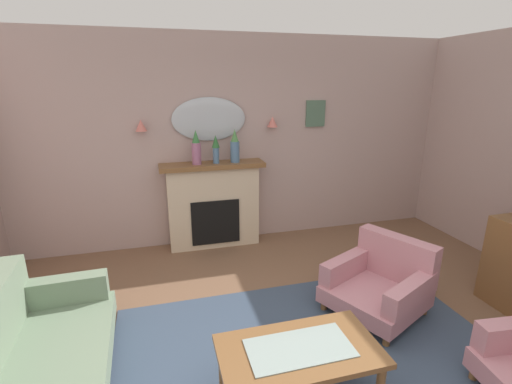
% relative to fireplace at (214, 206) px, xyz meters
% --- Properties ---
extents(wall_back, '(6.96, 0.10, 2.78)m').
position_rel_fireplace_xyz_m(wall_back, '(0.43, 0.22, 0.82)').
color(wall_back, '#B29993').
rests_on(wall_back, ground).
extents(patterned_rug, '(3.20, 2.40, 0.01)m').
position_rel_fireplace_xyz_m(patterned_rug, '(0.43, -2.50, -0.56)').
color(patterned_rug, '#38475B').
rests_on(patterned_rug, ground).
extents(fireplace, '(1.36, 0.36, 1.16)m').
position_rel_fireplace_xyz_m(fireplace, '(0.00, 0.00, 0.00)').
color(fireplace, beige).
rests_on(fireplace, ground).
extents(mantel_vase_left, '(0.12, 0.12, 0.44)m').
position_rel_fireplace_xyz_m(mantel_vase_left, '(-0.20, -0.03, 0.79)').
color(mantel_vase_left, '#9E6084').
rests_on(mantel_vase_left, fireplace).
extents(mantel_vase_right, '(0.10, 0.10, 0.37)m').
position_rel_fireplace_xyz_m(mantel_vase_right, '(0.05, -0.03, 0.79)').
color(mantel_vase_right, '#4C7093').
rests_on(mantel_vase_right, fireplace).
extents(mantel_vase_centre, '(0.12, 0.12, 0.43)m').
position_rel_fireplace_xyz_m(mantel_vase_centre, '(0.30, -0.03, 0.79)').
color(mantel_vase_centre, '#4C7093').
rests_on(mantel_vase_centre, fireplace).
extents(wall_mirror, '(0.96, 0.06, 0.56)m').
position_rel_fireplace_xyz_m(wall_mirror, '(0.00, 0.14, 1.14)').
color(wall_mirror, '#B2BCC6').
extents(wall_sconce_left, '(0.14, 0.14, 0.14)m').
position_rel_fireplace_xyz_m(wall_sconce_left, '(-0.85, 0.09, 1.09)').
color(wall_sconce_left, '#D17066').
extents(wall_sconce_right, '(0.14, 0.14, 0.14)m').
position_rel_fireplace_xyz_m(wall_sconce_right, '(0.85, 0.09, 1.09)').
color(wall_sconce_right, '#D17066').
extents(framed_picture, '(0.28, 0.03, 0.36)m').
position_rel_fireplace_xyz_m(framed_picture, '(1.50, 0.15, 1.18)').
color(framed_picture, '#4C6B56').
extents(coffee_table, '(1.10, 0.60, 0.45)m').
position_rel_fireplace_xyz_m(coffee_table, '(0.15, -2.74, -0.19)').
color(coffee_table, brown).
rests_on(coffee_table, ground).
extents(floral_couch, '(0.93, 1.75, 0.76)m').
position_rel_fireplace_xyz_m(floral_couch, '(-1.67, -2.24, -0.25)').
color(floral_couch, gray).
rests_on(floral_couch, ground).
extents(armchair_by_coffee_table, '(1.08, 1.07, 0.71)m').
position_rel_fireplace_xyz_m(armchair_by_coffee_table, '(1.34, -1.93, -0.27)').
color(armchair_by_coffee_table, '#B77A84').
rests_on(armchair_by_coffee_table, ground).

